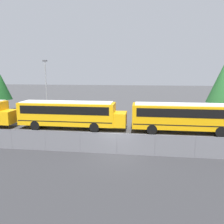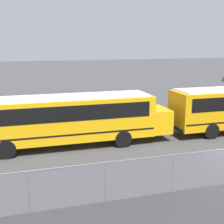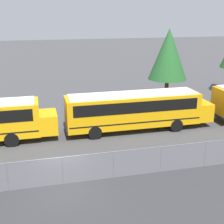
% 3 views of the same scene
% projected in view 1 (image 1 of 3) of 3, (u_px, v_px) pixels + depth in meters
% --- Properties ---
extents(ground_plane, '(200.00, 200.00, 0.00)m').
position_uv_depth(ground_plane, '(117.00, 154.00, 17.84)').
color(ground_plane, '#424244').
extents(road_strip, '(125.71, 12.00, 0.01)m').
position_uv_depth(road_strip, '(104.00, 194.00, 11.99)').
color(road_strip, '#333335').
rests_on(road_strip, ground_plane).
extents(fence, '(91.78, 0.07, 1.75)m').
position_uv_depth(fence, '(117.00, 144.00, 17.68)').
color(fence, '#9EA0A5').
rests_on(fence, ground_plane).
extents(school_bus_2, '(12.70, 2.58, 3.23)m').
position_uv_depth(school_bus_2, '(69.00, 113.00, 25.60)').
color(school_bus_2, '#EDA80F').
rests_on(school_bus_2, ground_plane).
extents(school_bus_3, '(12.70, 2.58, 3.23)m').
position_uv_depth(school_bus_3, '(187.00, 116.00, 23.78)').
color(school_bus_3, orange).
rests_on(school_bus_3, ground_plane).
extents(light_pole, '(0.60, 0.24, 8.30)m').
position_uv_depth(light_pole, '(46.00, 87.00, 31.25)').
color(light_pole, gray).
rests_on(light_pole, ground_plane).
extents(tree_0, '(4.33, 4.33, 8.00)m').
position_uv_depth(tree_0, '(223.00, 83.00, 30.75)').
color(tree_0, '#51381E').
rests_on(tree_0, ground_plane).
extents(tree_2, '(3.25, 3.25, 6.32)m').
position_uv_depth(tree_2, '(1.00, 87.00, 36.59)').
color(tree_2, '#51381E').
rests_on(tree_2, ground_plane).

